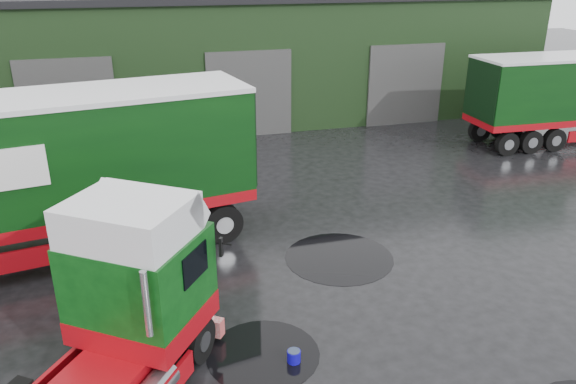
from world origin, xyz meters
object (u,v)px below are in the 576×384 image
object	(u,v)px
wash_bucket	(294,356)
tree_back_a	(82,10)
hero_tractor	(84,333)
tree_back_b	(309,20)
warehouse	(227,51)

from	to	relation	value
wash_bucket	tree_back_a	world-z (taller)	tree_back_a
hero_tractor	tree_back_b	xyz separation A→B (m)	(14.50, 33.00, 1.88)
warehouse	wash_bucket	distance (m)	22.83
hero_tractor	tree_back_a	size ratio (longest dim) A/B	0.63
tree_back_a	tree_back_b	size ratio (longest dim) A/B	1.27
hero_tractor	wash_bucket	size ratio (longest dim) A/B	21.10
hero_tractor	tree_back_a	distance (m)	33.16
tree_back_a	warehouse	bearing A→B (deg)	-51.34
hero_tractor	warehouse	bearing A→B (deg)	109.60
warehouse	wash_bucket	bearing A→B (deg)	-96.63
hero_tractor	tree_back_b	bearing A→B (deg)	101.66
wash_bucket	tree_back_b	size ratio (longest dim) A/B	0.04
wash_bucket	tree_back_b	distance (m)	34.36
tree_back_a	hero_tractor	bearing A→B (deg)	-87.40
tree_back_a	wash_bucket	bearing A→B (deg)	-80.58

